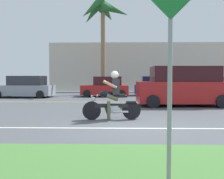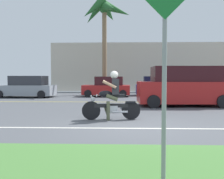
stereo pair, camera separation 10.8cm
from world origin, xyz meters
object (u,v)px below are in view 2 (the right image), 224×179
at_px(parked_car_0, 27,87).
at_px(suv_nearby, 184,87).
at_px(parked_car_1, 107,87).
at_px(parked_car_2, 161,86).
at_px(street_sign, 165,59).
at_px(palm_tree_0, 105,14).
at_px(motorcyclist, 112,99).

bearing_deg(parked_car_0, suv_nearby, -27.87).
bearing_deg(parked_car_0, parked_car_1, 9.80).
bearing_deg(suv_nearby, parked_car_2, 89.45).
bearing_deg(street_sign, palm_tree_0, 96.02).
relative_size(suv_nearby, parked_car_2, 1.11).
bearing_deg(palm_tree_0, parked_car_2, -14.09).
bearing_deg(parked_car_2, parked_car_0, -167.59).
distance_m(motorcyclist, palm_tree_0, 14.85).
relative_size(motorcyclist, parked_car_1, 0.54).
relative_size(parked_car_0, parked_car_1, 1.18).
relative_size(parked_car_0, palm_tree_0, 0.52).
bearing_deg(parked_car_1, parked_car_2, 15.91).
xyz_separation_m(suv_nearby, parked_car_0, (-10.41, 5.51, -0.24)).
distance_m(parked_car_0, street_sign, 17.15).
xyz_separation_m(motorcyclist, suv_nearby, (3.61, 4.38, 0.27)).
xyz_separation_m(motorcyclist, parked_car_1, (-0.73, 10.94, 0.01)).
distance_m(suv_nearby, parked_car_0, 11.78).
relative_size(palm_tree_0, street_sign, 3.01).
xyz_separation_m(suv_nearby, parked_car_1, (-4.34, 6.56, -0.26)).
relative_size(parked_car_2, street_sign, 1.55).
relative_size(suv_nearby, street_sign, 1.73).
bearing_deg(parked_car_2, motorcyclist, -106.79).
bearing_deg(palm_tree_0, parked_car_0, -148.38).
xyz_separation_m(parked_car_2, palm_tree_0, (-4.79, 1.20, 6.28)).
relative_size(suv_nearby, palm_tree_0, 0.57).
bearing_deg(suv_nearby, motorcyclist, -129.44).
relative_size(suv_nearby, parked_car_0, 1.10).
bearing_deg(street_sign, parked_car_1, 95.63).
height_order(motorcyclist, street_sign, street_sign).
relative_size(motorcyclist, parked_car_0, 0.46).
distance_m(parked_car_0, parked_car_1, 6.16).
relative_size(parked_car_0, street_sign, 1.57).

